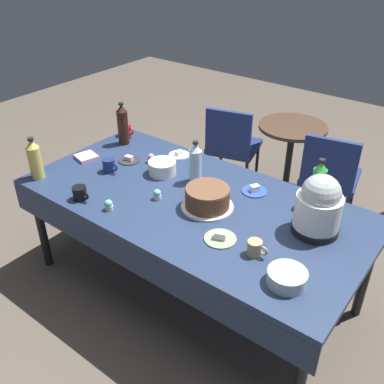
{
  "coord_description": "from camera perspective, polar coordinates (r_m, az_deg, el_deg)",
  "views": [
    {
      "loc": [
        1.4,
        -1.83,
        2.23
      ],
      "look_at": [
        0.0,
        0.0,
        0.8
      ],
      "focal_mm": 40.73,
      "sensor_mm": 36.0,
      "label": 1
    }
  ],
  "objects": [
    {
      "name": "round_cafe_table",
      "position": [
        4.04,
        12.73,
        5.62
      ],
      "size": [
        0.6,
        0.6,
        0.72
      ],
      "color": "#473323",
      "rests_on": "ground"
    },
    {
      "name": "dessert_plate_sage",
      "position": [
        2.4,
        3.72,
        -5.97
      ],
      "size": [
        0.18,
        0.18,
        0.05
      ],
      "color": "#8CA87F",
      "rests_on": "potluck_table"
    },
    {
      "name": "maroon_chair_left",
      "position": [
        4.06,
        5.23,
        6.37
      ],
      "size": [
        0.54,
        0.54,
        0.85
      ],
      "color": "navy",
      "rests_on": "ground"
    },
    {
      "name": "soda_bottle_water",
      "position": [
        2.86,
        0.44,
        3.8
      ],
      "size": [
        0.08,
        0.08,
        0.29
      ],
      "color": "silver",
      "rests_on": "potluck_table"
    },
    {
      "name": "soda_bottle_lime_soda",
      "position": [
        2.71,
        16.18,
        0.98
      ],
      "size": [
        0.08,
        0.08,
        0.31
      ],
      "color": "green",
      "rests_on": "potluck_table"
    },
    {
      "name": "potluck_table",
      "position": [
        2.77,
        0.0,
        -1.97
      ],
      "size": [
        2.2,
        1.1,
        0.75
      ],
      "color": "navy",
      "rests_on": "ground"
    },
    {
      "name": "glass_salad_bowl",
      "position": [
        2.16,
        12.33,
        -10.88
      ],
      "size": [
        0.19,
        0.19,
        0.07
      ],
      "primitive_type": "cylinder",
      "color": "#B2C6BC",
      "rests_on": "potluck_table"
    },
    {
      "name": "ground",
      "position": [
        3.2,
        0.0,
        -12.26
      ],
      "size": [
        9.0,
        9.0,
        0.0
      ],
      "primitive_type": "plane",
      "color": "brown"
    },
    {
      "name": "ceramic_snack_bowl",
      "position": [
        3.0,
        -3.91,
        3.22
      ],
      "size": [
        0.19,
        0.19,
        0.09
      ],
      "primitive_type": "cylinder",
      "color": "silver",
      "rests_on": "potluck_table"
    },
    {
      "name": "dessert_plate_cobalt",
      "position": [
        2.83,
        8.18,
        0.23
      ],
      "size": [
        0.16,
        0.16,
        0.05
      ],
      "color": "#2D4CB2",
      "rests_on": "potluck_table"
    },
    {
      "name": "cupcake_berry",
      "position": [
        2.72,
        -4.58,
        -0.34
      ],
      "size": [
        0.05,
        0.05,
        0.07
      ],
      "color": "beige",
      "rests_on": "potluck_table"
    },
    {
      "name": "dessert_plate_charcoal",
      "position": [
        3.21,
        -8.23,
        4.22
      ],
      "size": [
        0.16,
        0.16,
        0.04
      ],
      "color": "#2D2D33",
      "rests_on": "potluck_table"
    },
    {
      "name": "slow_cooker",
      "position": [
        2.46,
        16.25,
        -1.79
      ],
      "size": [
        0.26,
        0.26,
        0.36
      ],
      "color": "black",
      "rests_on": "potluck_table"
    },
    {
      "name": "coffee_mug_red",
      "position": [
        3.6,
        -8.64,
        8.04
      ],
      "size": [
        0.13,
        0.09,
        0.09
      ],
      "color": "#B2231E",
      "rests_on": "potluck_table"
    },
    {
      "name": "coffee_mug_navy",
      "position": [
        3.07,
        -10.79,
        3.47
      ],
      "size": [
        0.13,
        0.09,
        0.09
      ],
      "color": "navy",
      "rests_on": "potluck_table"
    },
    {
      "name": "frosted_layer_cake",
      "position": [
        2.62,
        2.03,
        -0.81
      ],
      "size": [
        0.32,
        0.32,
        0.13
      ],
      "color": "silver",
      "rests_on": "potluck_table"
    },
    {
      "name": "coffee_mug_black",
      "position": [
        2.8,
        -14.46,
        -0.14
      ],
      "size": [
        0.13,
        0.09,
        0.09
      ],
      "color": "black",
      "rests_on": "potluck_table"
    },
    {
      "name": "soda_bottle_cola",
      "position": [
        3.42,
        -9.05,
        8.7
      ],
      "size": [
        0.08,
        0.08,
        0.33
      ],
      "color": "#33190F",
      "rests_on": "potluck_table"
    },
    {
      "name": "coffee_mug_tan",
      "position": [
        2.3,
        8.25,
        -7.25
      ],
      "size": [
        0.12,
        0.08,
        0.08
      ],
      "color": "tan",
      "rests_on": "potluck_table"
    },
    {
      "name": "soda_bottle_ginger_ale",
      "position": [
        3.09,
        -19.9,
        4.03
      ],
      "size": [
        0.09,
        0.09,
        0.29
      ],
      "color": "gold",
      "rests_on": "potluck_table"
    },
    {
      "name": "cupcake_cocoa",
      "position": [
        2.66,
        -10.85,
        -1.7
      ],
      "size": [
        0.05,
        0.05,
        0.07
      ],
      "color": "beige",
      "rests_on": "potluck_table"
    },
    {
      "name": "maroon_chair_right",
      "position": [
        3.71,
        17.56,
        2.27
      ],
      "size": [
        0.51,
        0.51,
        0.85
      ],
      "color": "navy",
      "rests_on": "ground"
    },
    {
      "name": "dessert_plate_white",
      "position": [
        3.25,
        -1.69,
        4.95
      ],
      "size": [
        0.16,
        0.16,
        0.04
      ],
      "color": "white",
      "rests_on": "potluck_table"
    },
    {
      "name": "paper_napkin_stack",
      "position": [
        3.3,
        -13.68,
        4.5
      ],
      "size": [
        0.17,
        0.17,
        0.02
      ],
      "primitive_type": "cube",
      "rotation": [
        0.0,
        0.0,
        -0.25
      ],
      "color": "pink",
      "rests_on": "potluck_table"
    },
    {
      "name": "cupcake_lemon",
      "position": [
        3.16,
        -5.35,
        4.42
      ],
      "size": [
        0.05,
        0.05,
        0.07
      ],
      "color": "beige",
      "rests_on": "potluck_table"
    }
  ]
}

